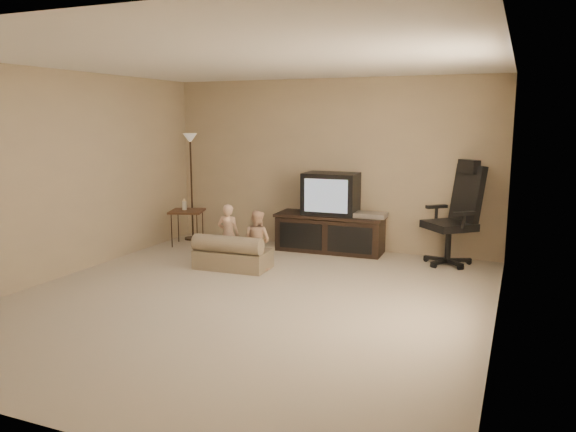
# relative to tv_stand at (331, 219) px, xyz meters

# --- Properties ---
(floor) EXTENTS (5.50, 5.50, 0.00)m
(floor) POSITION_rel_tv_stand_xyz_m (-0.12, -2.49, -0.48)
(floor) COLOR #BDB296
(floor) RESTS_ON ground
(room_shell) EXTENTS (5.50, 5.50, 5.50)m
(room_shell) POSITION_rel_tv_stand_xyz_m (-0.12, -2.49, 1.04)
(room_shell) COLOR white
(room_shell) RESTS_ON floor
(tv_stand) EXTENTS (1.63, 0.65, 1.15)m
(tv_stand) POSITION_rel_tv_stand_xyz_m (0.00, 0.00, 0.00)
(tv_stand) COLOR black
(tv_stand) RESTS_ON floor
(office_chair) EXTENTS (0.90, 0.90, 1.39)m
(office_chair) POSITION_rel_tv_stand_xyz_m (1.75, -0.08, 0.02)
(office_chair) COLOR black
(office_chair) RESTS_ON floor
(side_table) EXTENTS (0.62, 0.62, 0.73)m
(side_table) POSITION_rel_tv_stand_xyz_m (-2.17, -0.46, 0.04)
(side_table) COLOR brown
(side_table) RESTS_ON floor
(floor_lamp) EXTENTS (0.26, 0.26, 1.69)m
(floor_lamp) POSITION_rel_tv_stand_xyz_m (-2.31, -0.08, 0.76)
(floor_lamp) COLOR black
(floor_lamp) RESTS_ON floor
(child_sofa) EXTENTS (0.96, 0.58, 0.46)m
(child_sofa) POSITION_rel_tv_stand_xyz_m (-0.86, -1.45, -0.29)
(child_sofa) COLOR gray
(child_sofa) RESTS_ON floor
(toddler_left) EXTENTS (0.33, 0.26, 0.82)m
(toddler_left) POSITION_rel_tv_stand_xyz_m (-1.01, -1.26, -0.07)
(toddler_left) COLOR #DCAC89
(toddler_left) RESTS_ON floor
(toddler_right) EXTENTS (0.41, 0.27, 0.77)m
(toddler_right) POSITION_rel_tv_stand_xyz_m (-0.55, -1.35, -0.09)
(toddler_right) COLOR #DCAC89
(toddler_right) RESTS_ON floor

